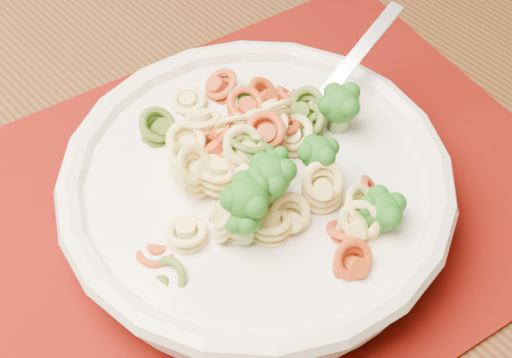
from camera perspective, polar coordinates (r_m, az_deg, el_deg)
name	(u,v)px	position (r m, az deg, el deg)	size (l,w,h in m)	color
dining_table	(155,223)	(0.67, -8.12, -3.54)	(1.59, 1.28, 0.76)	#4F3316
placemat	(259,200)	(0.54, 0.25, -1.72)	(0.45, 0.35, 0.00)	#500305
pasta_bowl	(256,187)	(0.51, 0.00, -0.61)	(0.28, 0.28, 0.05)	silver
pasta_broccoli_heap	(256,174)	(0.49, 0.00, 0.43)	(0.24, 0.24, 0.06)	#E4D271
fork	(289,139)	(0.52, 2.66, 3.22)	(0.19, 0.02, 0.01)	silver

